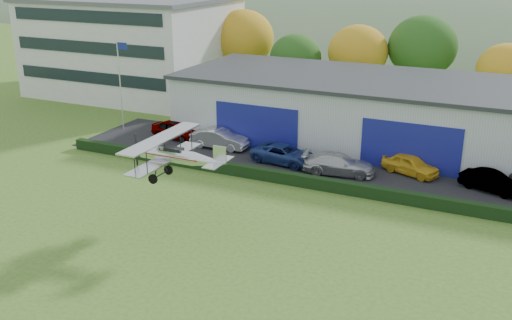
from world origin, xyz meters
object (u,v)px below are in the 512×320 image
at_px(flagpole, 121,76).
at_px(car_4, 410,165).
at_px(car_5, 492,182).
at_px(biplane, 175,155).
at_px(hangar, 426,116).
at_px(office_block, 134,45).
at_px(car_2, 284,154).
at_px(car_0, 176,130).
at_px(car_1, 220,139).
at_px(car_3, 339,164).

distance_m(flagpole, car_4, 25.43).
bearing_deg(car_5, biplane, 149.30).
height_order(hangar, flagpole, flagpole).
xyz_separation_m(car_4, biplane, (-10.33, -13.99, 3.61)).
bearing_deg(office_block, car_2, -31.98).
height_order(car_0, car_4, car_0).
height_order(office_block, biplane, office_block).
distance_m(car_1, car_3, 10.49).
relative_size(hangar, flagpole, 5.08).
height_order(car_2, car_4, car_4).
xyz_separation_m(car_0, car_2, (10.63, -1.84, -0.06)).
bearing_deg(car_4, flagpole, 109.91).
distance_m(hangar, biplane, 22.94).
bearing_deg(car_5, car_4, 99.56).
bearing_deg(car_2, car_1, 85.86).
bearing_deg(car_4, car_5, -79.01).
height_order(hangar, car_0, hangar).
bearing_deg(car_2, flagpole, 88.58).
distance_m(office_block, car_2, 29.01).
xyz_separation_m(office_block, car_2, (24.32, -15.18, -4.47)).
bearing_deg(office_block, car_4, -22.18).
distance_m(hangar, car_5, 9.58).
relative_size(office_block, car_3, 4.08).
bearing_deg(car_4, hangar, 23.08).
xyz_separation_m(office_block, car_5, (38.64, -14.52, -4.50)).
distance_m(office_block, car_4, 36.15).
xyz_separation_m(car_1, biplane, (4.62, -13.46, 3.54)).
bearing_deg(car_3, car_1, 71.51).
relative_size(car_4, car_5, 1.01).
xyz_separation_m(hangar, office_block, (-33.00, 7.02, 2.56)).
height_order(car_0, car_1, car_1).
xyz_separation_m(car_3, car_4, (4.58, 2.10, -0.04)).
bearing_deg(office_block, biplane, -50.27).
bearing_deg(car_1, car_4, -89.86).
height_order(car_1, biplane, biplane).
relative_size(office_block, car_0, 4.71).
height_order(car_3, biplane, biplane).
xyz_separation_m(flagpole, car_4, (25.10, -0.55, -4.04)).
bearing_deg(car_3, car_2, 74.01).
height_order(car_5, biplane, biplane).
bearing_deg(car_5, car_0, 107.03).
height_order(hangar, car_4, hangar).
relative_size(car_1, biplane, 0.71).
bearing_deg(car_1, hangar, -66.30).
bearing_deg(car_0, hangar, -63.56).
bearing_deg(office_block, car_5, -20.59).
relative_size(car_0, car_1, 0.94).
distance_m(car_1, car_5, 20.38).
bearing_deg(hangar, biplane, -116.23).
xyz_separation_m(car_0, biplane, (9.21, -14.20, 3.57)).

